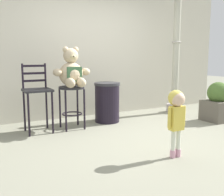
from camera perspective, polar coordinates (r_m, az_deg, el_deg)
ground_plane at (r=4.14m, az=6.12°, el=-8.54°), size 24.00×24.00×0.00m
building_wall at (r=5.77m, az=-5.24°, el=14.32°), size 6.81×0.30×3.59m
bar_stool_with_teddy at (r=4.62m, az=-8.60°, el=0.02°), size 0.44×0.44×0.73m
teddy_bear at (r=4.54m, az=-8.59°, el=5.49°), size 0.64×0.57×0.67m
child_walking at (r=3.31m, az=13.63°, el=-2.28°), size 0.27×0.21×0.84m
trash_bin at (r=5.06m, az=-1.05°, el=-0.90°), size 0.49×0.49×0.75m
lamppost at (r=6.07m, az=13.46°, el=6.77°), size 0.34×0.34×2.67m
bar_chair_empty at (r=4.51m, az=-15.75°, el=1.04°), size 0.44×0.44×1.12m
planter_with_shrub at (r=5.54m, az=21.66°, el=-1.00°), size 0.49×0.49×0.76m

